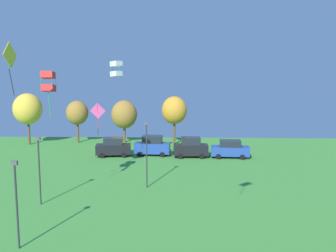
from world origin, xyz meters
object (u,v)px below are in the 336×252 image
object	(u,v)px
treeline_tree_0	(28,109)
parked_car_rightmost_in_row	(230,149)
parked_car_second_from_left	(152,146)
treeline_tree_1	(77,113)
parked_car_leftmost	(113,147)
kite_flying_4	(10,58)
kite_flying_1	(98,112)
light_post_1	(39,166)
kite_flying_2	(116,69)
treeline_tree_2	(124,115)
light_post_2	(16,199)
parked_car_third_from_left	(191,148)
light_post_0	(147,151)
treeline_tree_3	(174,110)
kite_flying_5	(48,82)

from	to	relation	value
treeline_tree_0	parked_car_rightmost_in_row	bearing A→B (deg)	-15.74
parked_car_second_from_left	treeline_tree_0	distance (m)	20.82
treeline_tree_0	treeline_tree_1	distance (m)	7.17
parked_car_leftmost	treeline_tree_1	bearing A→B (deg)	120.99
kite_flying_4	kite_flying_1	bearing A→B (deg)	76.71
light_post_1	parked_car_second_from_left	bearing A→B (deg)	67.78
kite_flying_2	treeline_tree_2	world-z (taller)	kite_flying_2
kite_flying_1	light_post_1	world-z (taller)	kite_flying_1
parked_car_second_from_left	light_post_2	xyz separation A→B (m)	(-5.87, -25.49, 1.75)
parked_car_third_from_left	light_post_0	bearing A→B (deg)	-111.24
light_post_0	treeline_tree_1	world-z (taller)	treeline_tree_1
kite_flying_2	parked_car_second_from_left	bearing A→B (deg)	60.29
parked_car_third_from_left	light_post_1	distance (m)	21.32
treeline_tree_0	treeline_tree_2	world-z (taller)	treeline_tree_0
light_post_1	light_post_2	size ratio (longest dim) A/B	1.03
light_post_1	treeline_tree_3	bearing A→B (deg)	68.89
kite_flying_4	light_post_0	xyz separation A→B (m)	(8.11, 8.13, -7.81)
kite_flying_2	kite_flying_1	bearing A→B (deg)	-109.59
light_post_2	treeline_tree_1	distance (m)	34.98
treeline_tree_1	kite_flying_2	bearing A→B (deg)	-59.32
kite_flying_5	treeline_tree_2	size ratio (longest dim) A/B	0.57
kite_flying_1	kite_flying_4	world-z (taller)	kite_flying_4
parked_car_third_from_left	light_post_2	bearing A→B (deg)	-115.90
kite_flying_5	parked_car_rightmost_in_row	xyz separation A→B (m)	(16.61, 16.18, -8.51)
light_post_2	treeline_tree_3	world-z (taller)	treeline_tree_3
parked_car_second_from_left	treeline_tree_2	size ratio (longest dim) A/B	0.70
kite_flying_1	treeline_tree_2	distance (m)	19.12
parked_car_second_from_left	treeline_tree_2	world-z (taller)	treeline_tree_2
kite_flying_5	treeline_tree_1	xyz separation A→B (m)	(-5.43, 26.09, -5.01)
kite_flying_2	light_post_2	distance (m)	21.20
parked_car_third_from_left	treeline_tree_0	world-z (taller)	treeline_tree_0
parked_car_rightmost_in_row	light_post_2	xyz separation A→B (m)	(-15.69, -24.45, 1.90)
kite_flying_1	kite_flying_2	xyz separation A→B (m)	(1.30, 3.66, 4.42)
kite_flying_1	parked_car_third_from_left	bearing A→B (deg)	42.16
light_post_0	treeline_tree_3	world-z (taller)	treeline_tree_3
kite_flying_5	kite_flying_1	bearing A→B (deg)	74.74
parked_car_rightmost_in_row	treeline_tree_2	xyz separation A→B (m)	(-14.87, 10.40, 3.23)
light_post_0	treeline_tree_3	xyz separation A→B (m)	(2.16, 21.63, 1.71)
kite_flying_1	light_post_2	bearing A→B (deg)	-94.18
treeline_tree_2	kite_flying_4	bearing A→B (deg)	-94.62
treeline_tree_1	kite_flying_5	bearing A→B (deg)	-78.24
light_post_1	kite_flying_2	bearing A→B (deg)	71.77
parked_car_second_from_left	treeline_tree_3	size ratio (longest dim) A/B	0.64
kite_flying_4	parked_car_second_from_left	world-z (taller)	kite_flying_4
parked_car_rightmost_in_row	treeline_tree_0	xyz separation A→B (m)	(-28.96, 8.16, 4.24)
kite_flying_5	light_post_2	bearing A→B (deg)	-83.70
kite_flying_1	kite_flying_2	world-z (taller)	kite_flying_2
kite_flying_1	kite_flying_5	distance (m)	8.47
kite_flying_2	light_post_2	size ratio (longest dim) A/B	0.32
kite_flying_1	light_post_0	xyz separation A→B (m)	(5.26, -3.94, -3.08)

